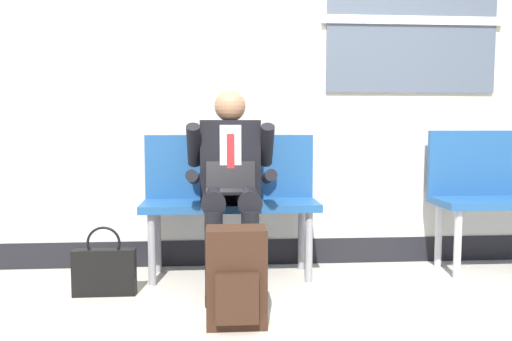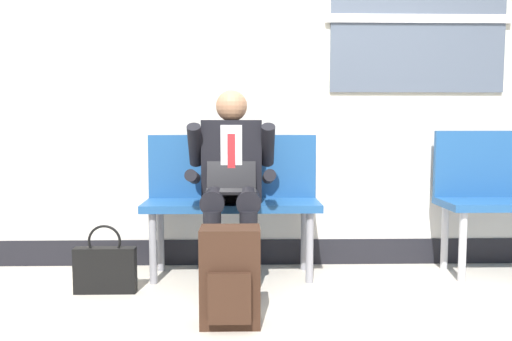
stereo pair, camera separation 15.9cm
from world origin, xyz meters
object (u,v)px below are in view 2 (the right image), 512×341
handbag (105,268)px  backpack (230,278)px  bench_with_person (232,192)px  person_seated (231,179)px

handbag → backpack: bearing=-33.5°
bench_with_person → backpack: size_ratio=2.31×
bench_with_person → handbag: bearing=-152.7°
backpack → handbag: 0.95m
backpack → handbag: (-0.79, 0.52, -0.10)m
bench_with_person → person_seated: bearing=-90.0°
person_seated → backpack: 0.84m
backpack → handbag: backpack is taller
bench_with_person → backpack: 0.98m
person_seated → bench_with_person: bearing=90.0°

